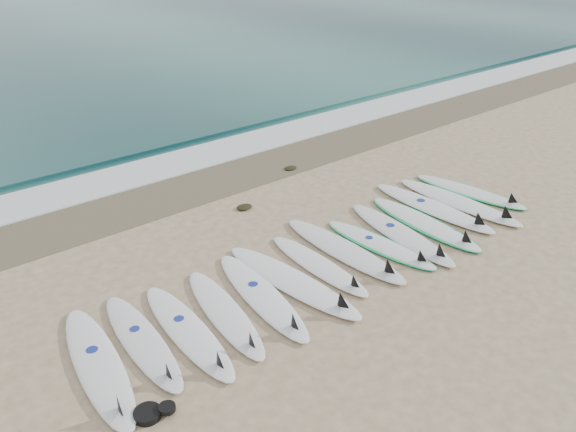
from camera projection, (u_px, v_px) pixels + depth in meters
ground at (332, 260)px, 9.41m from camera, size 120.00×120.00×0.00m
wet_sand_band at (202, 184)px, 12.21m from camera, size 120.00×1.80×0.01m
foam_band at (170, 165)px, 13.16m from camera, size 120.00×1.40×0.04m
wave_crest at (140, 147)px, 14.17m from camera, size 120.00×1.00×0.10m
surfboard_0 at (99, 367)px, 7.05m from camera, size 0.92×2.69×0.34m
surfboard_1 at (143, 342)px, 7.47m from camera, size 0.70×2.43×0.31m
surfboard_2 at (189, 332)px, 7.66m from camera, size 0.71×2.53×0.32m
surfboard_3 at (226, 314)px, 8.02m from camera, size 0.91×2.46×0.31m
surfboard_4 at (263, 296)px, 8.39m from camera, size 0.96×2.68×0.34m
surfboard_5 at (295, 282)px, 8.72m from camera, size 0.83×2.87×0.36m
surfboard_6 at (320, 266)px, 9.16m from camera, size 0.57×2.35×0.30m
surfboard_7 at (346, 250)px, 9.58m from camera, size 0.60×2.82×0.36m
surfboard_8 at (381, 245)px, 9.79m from camera, size 0.73×2.38×0.30m
surfboard_9 at (403, 234)px, 10.09m from camera, size 0.99×2.77×0.35m
surfboard_10 at (425, 223)px, 10.48m from camera, size 0.86×2.70×0.34m
surfboard_11 at (435, 208)px, 11.03m from camera, size 0.61×2.85×0.36m
surfboard_12 at (461, 202)px, 11.26m from camera, size 0.62×2.88×0.37m
surfboard_13 at (471, 192)px, 11.75m from camera, size 0.89×2.56×0.32m
seaweed_near at (244, 207)px, 11.14m from camera, size 0.34×0.26×0.07m
seaweed_far at (290, 168)px, 12.95m from camera, size 0.32×0.25×0.06m
leash_coil at (152, 413)px, 6.39m from camera, size 0.46×0.36×0.11m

